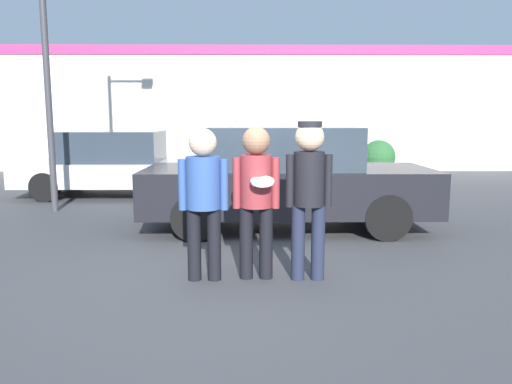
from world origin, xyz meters
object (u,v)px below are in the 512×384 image
at_px(parked_car_near, 286,178).
at_px(parked_car_far, 115,164).
at_px(person_left, 203,191).
at_px(shrub, 379,157).
at_px(person_middle_with_frisbee, 256,189).
at_px(person_right, 309,185).

bearing_deg(parked_car_near, parked_car_far, 136.90).
xyz_separation_m(person_left, shrub, (4.58, 10.54, -0.47)).
bearing_deg(person_left, parked_car_far, 113.31).
height_order(parked_car_near, shrub, parked_car_near).
distance_m(person_middle_with_frisbee, parked_car_near, 2.59).
height_order(person_left, shrub, person_left).
bearing_deg(shrub, parked_car_near, -113.79).
relative_size(parked_car_near, parked_car_far, 1.07).
relative_size(person_middle_with_frisbee, person_right, 0.97).
relative_size(person_left, shrub, 1.58).
bearing_deg(parked_car_far, person_right, -58.14).
xyz_separation_m(person_left, person_middle_with_frisbee, (0.57, 0.05, 0.01)).
relative_size(person_left, person_right, 0.96).
bearing_deg(shrub, person_right, -108.05).
height_order(person_middle_with_frisbee, person_right, person_right).
bearing_deg(person_middle_with_frisbee, parked_car_near, 78.88).
bearing_deg(person_left, parked_car_near, 67.53).
bearing_deg(person_right, person_middle_with_frisbee, 175.36).
bearing_deg(person_right, person_left, -179.70).
bearing_deg(person_middle_with_frisbee, person_right, -4.64).
height_order(person_left, person_right, person_right).
relative_size(person_left, parked_car_far, 0.39).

